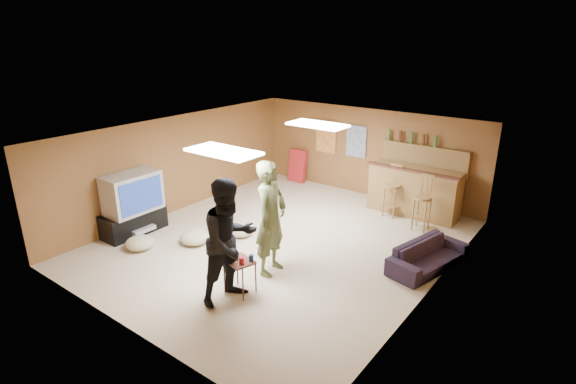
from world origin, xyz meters
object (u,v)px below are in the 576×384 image
Objects in this scene: tray_table at (240,276)px; bar_counter at (414,191)px; sofa at (428,256)px; person_olive at (271,218)px; person_black at (230,241)px; tv_body at (132,193)px.

bar_counter is at bearing 79.28° from tray_table.
bar_counter is 4.90m from tray_table.
bar_counter reaches higher than sofa.
tray_table is at bearing 172.57° from person_olive.
tray_table is (-2.11, -2.58, 0.05)m from sofa.
bar_counter is 3.44× the size of tray_table.
sofa is at bearing 50.77° from tray_table.
person_olive is 1.10m from tray_table.
person_black is 3.41× the size of tray_table.
bar_counter is at bearing -23.18° from person_olive.
tv_body is 6.09m from bar_counter.
person_black is (0.04, -1.04, -0.01)m from person_olive.
person_olive is 3.44× the size of tray_table.
person_black is at bearing 156.80° from sofa.
bar_counter is 1.22× the size of sofa.
person_black reaches higher than tray_table.
sofa is at bearing 22.60° from tv_body.
tv_body is 3.30m from person_black.
sofa is 2.81× the size of tray_table.
tray_table is at bearing 12.69° from person_black.
tray_table is (-0.91, -4.81, -0.26)m from bar_counter.
tray_table is at bearing 154.62° from sofa.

